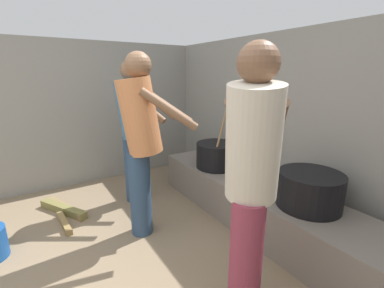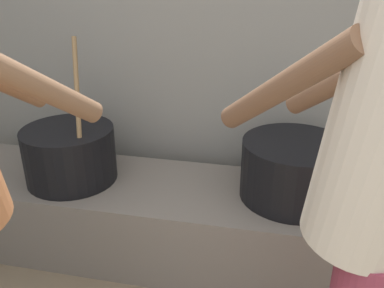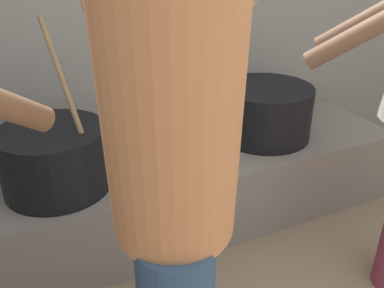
{
  "view_description": "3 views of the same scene",
  "coord_description": "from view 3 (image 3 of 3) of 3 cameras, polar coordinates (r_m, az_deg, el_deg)",
  "views": [
    {
      "loc": [
        1.42,
        0.14,
        1.5
      ],
      "look_at": [
        -0.41,
        1.32,
        0.9
      ],
      "focal_mm": 24.37,
      "sensor_mm": 36.0,
      "label": 1
    },
    {
      "loc": [
        0.17,
        0.2,
        1.49
      ],
      "look_at": [
        -0.06,
        1.29,
        0.99
      ],
      "focal_mm": 37.82,
      "sensor_mm": 36.0,
      "label": 2
    },
    {
      "loc": [
        -1.02,
        0.2,
        1.47
      ],
      "look_at": [
        -0.4,
        1.51,
        0.74
      ],
      "focal_mm": 39.62,
      "sensor_mm": 36.0,
      "label": 3
    }
  ],
  "objects": [
    {
      "name": "cooking_pot_main",
      "position": [
        1.97,
        -17.98,
        -1.88
      ],
      "size": [
        0.48,
        0.48,
        0.74
      ],
      "color": "black",
      "rests_on": "hearth_ledge"
    },
    {
      "name": "hearth_ledge",
      "position": [
        2.3,
        -2.49,
        -6.57
      ],
      "size": [
        2.57,
        0.6,
        0.42
      ],
      "primitive_type": "cube",
      "color": "slate",
      "rests_on": "ground_plane"
    },
    {
      "name": "cooking_pot_secondary",
      "position": [
        2.41,
        9.79,
        4.33
      ],
      "size": [
        0.52,
        0.52,
        0.29
      ],
      "color": "black",
      "rests_on": "hearth_ledge"
    },
    {
      "name": "cook_in_orange_shirt",
      "position": [
        0.97,
        -2.55,
        -4.86
      ],
      "size": [
        0.56,
        0.75,
        1.67
      ],
      "color": "navy",
      "rests_on": "ground_plane"
    },
    {
      "name": "block_enclosure_rear",
      "position": [
        2.57,
        -1.44,
        15.05
      ],
      "size": [
        4.96,
        0.2,
        1.91
      ],
      "primitive_type": "cube",
      "color": "gray",
      "rests_on": "ground_plane"
    }
  ]
}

